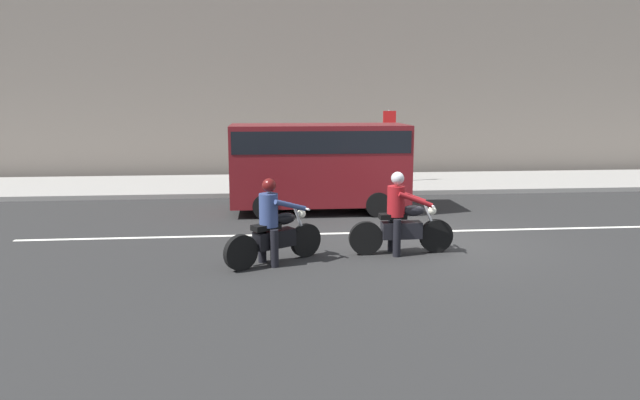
{
  "coord_description": "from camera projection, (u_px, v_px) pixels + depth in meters",
  "views": [
    {
      "loc": [
        -3.53,
        -11.58,
        3.0
      ],
      "look_at": [
        -2.52,
        -0.85,
        1.08
      ],
      "focal_mm": 32.4,
      "sensor_mm": 36.0,
      "label": 1
    }
  ],
  "objects": [
    {
      "name": "motorcycle_with_rider_crimson",
      "position": [
        401.0,
        221.0,
        11.14
      ],
      "size": [
        2.06,
        0.7,
        1.61
      ],
      "color": "black",
      "rests_on": "ground_plane"
    },
    {
      "name": "ground_plane",
      "position": [
        435.0,
        241.0,
        12.2
      ],
      "size": [
        80.0,
        80.0,
        0.0
      ],
      "primitive_type": "plane",
      "color": "#242424"
    },
    {
      "name": "sidewalk_slab",
      "position": [
        368.0,
        183.0,
        20.03
      ],
      "size": [
        40.0,
        4.4,
        0.14
      ],
      "primitive_type": "cube",
      "color": "gray",
      "rests_on": "ground_plane"
    },
    {
      "name": "lane_marking_stripe",
      "position": [
        427.0,
        231.0,
        13.09
      ],
      "size": [
        18.0,
        0.14,
        0.01
      ],
      "primitive_type": "cube",
      "color": "silver",
      "rests_on": "ground_plane"
    },
    {
      "name": "street_sign_post",
      "position": [
        389.0,
        138.0,
        19.57
      ],
      "size": [
        0.44,
        0.08,
        2.45
      ],
      "color": "gray",
      "rests_on": "sidewalk_slab"
    },
    {
      "name": "parked_van_maroon",
      "position": [
        319.0,
        161.0,
        15.21
      ],
      "size": [
        4.6,
        1.96,
        2.31
      ],
      "color": "maroon",
      "rests_on": "ground_plane"
    },
    {
      "name": "motorcycle_with_rider_denim_blue",
      "position": [
        274.0,
        229.0,
        10.48
      ],
      "size": [
        1.8,
        1.23,
        1.58
      ],
      "color": "black",
      "rests_on": "ground_plane"
    }
  ]
}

